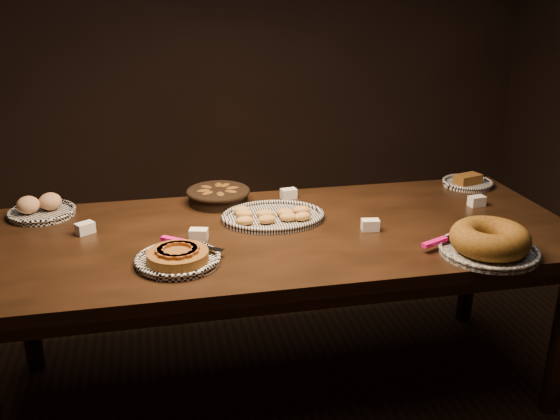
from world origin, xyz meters
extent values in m
plane|color=black|center=(0.00, 0.00, 0.00)|extent=(5.00, 5.00, 0.00)
cube|color=black|center=(0.00, 0.00, 0.72)|extent=(2.40, 1.00, 0.05)
cylinder|color=black|center=(-1.08, 0.38, 0.35)|extent=(0.08, 0.08, 0.70)
cylinder|color=black|center=(1.08, 0.38, 0.35)|extent=(0.08, 0.08, 0.70)
torus|color=white|center=(-0.42, -0.23, 0.77)|extent=(0.31, 0.31, 0.02)
cylinder|color=#543510|center=(-0.42, -0.23, 0.78)|extent=(0.23, 0.23, 0.03)
cube|color=#612610|center=(-0.36, -0.22, 0.80)|extent=(0.03, 0.08, 0.01)
cube|color=#612610|center=(-0.37, -0.19, 0.80)|extent=(0.06, 0.07, 0.01)
cube|color=#612610|center=(-0.39, -0.17, 0.80)|extent=(0.08, 0.05, 0.01)
cube|color=#612610|center=(-0.42, -0.17, 0.80)|extent=(0.08, 0.03, 0.01)
cube|color=#612610|center=(-0.45, -0.18, 0.80)|extent=(0.07, 0.06, 0.01)
cube|color=#612610|center=(-0.47, -0.20, 0.80)|extent=(0.05, 0.08, 0.01)
cube|color=#612610|center=(-0.48, -0.23, 0.80)|extent=(0.03, 0.08, 0.01)
cube|color=#612610|center=(-0.47, -0.26, 0.80)|extent=(0.06, 0.07, 0.01)
cube|color=#612610|center=(-0.44, -0.28, 0.80)|extent=(0.08, 0.05, 0.01)
cube|color=#612610|center=(-0.41, -0.29, 0.80)|extent=(0.08, 0.03, 0.01)
cube|color=#612610|center=(-0.38, -0.28, 0.80)|extent=(0.07, 0.06, 0.01)
cube|color=#612610|center=(-0.36, -0.25, 0.80)|extent=(0.05, 0.08, 0.01)
cube|color=#F90C87|center=(-0.42, -0.09, 0.78)|extent=(0.11, 0.09, 0.02)
cube|color=silver|center=(-0.31, -0.17, 0.78)|extent=(0.14, 0.12, 0.00)
torus|color=black|center=(0.00, 0.13, 0.77)|extent=(0.35, 0.35, 0.02)
ellipsoid|color=#A06E2E|center=(-0.13, 0.06, 0.78)|extent=(0.08, 0.05, 0.04)
ellipsoid|color=#A06E2E|center=(-0.04, 0.06, 0.78)|extent=(0.08, 0.05, 0.04)
ellipsoid|color=#A06E2E|center=(0.05, 0.07, 0.78)|extent=(0.08, 0.06, 0.04)
ellipsoid|color=#A06E2E|center=(0.11, 0.06, 0.78)|extent=(0.08, 0.06, 0.04)
ellipsoid|color=#A06E2E|center=(-0.12, 0.14, 0.78)|extent=(0.08, 0.07, 0.04)
ellipsoid|color=#A06E2E|center=(-0.03, 0.12, 0.78)|extent=(0.08, 0.06, 0.04)
ellipsoid|color=#A06E2E|center=(0.05, 0.12, 0.78)|extent=(0.08, 0.07, 0.04)
ellipsoid|color=#A06E2E|center=(0.12, 0.14, 0.78)|extent=(0.08, 0.05, 0.04)
ellipsoid|color=#A06E2E|center=(-0.13, 0.19, 0.78)|extent=(0.08, 0.06, 0.04)
torus|color=black|center=(0.71, -0.38, 0.77)|extent=(0.36, 0.36, 0.02)
torus|color=brown|center=(0.71, -0.38, 0.81)|extent=(0.32, 0.32, 0.10)
cube|color=#F90C87|center=(0.53, -0.30, 0.78)|extent=(0.12, 0.07, 0.02)
cube|color=silver|center=(0.65, -0.25, 0.78)|extent=(0.15, 0.09, 0.00)
cylinder|color=black|center=(-0.20, 0.38, 0.78)|extent=(0.30, 0.30, 0.07)
torus|color=black|center=(-0.20, 0.38, 0.80)|extent=(0.29, 0.29, 0.02)
ellipsoid|color=#311C09|center=(-0.14, 0.39, 0.80)|extent=(0.09, 0.06, 0.04)
ellipsoid|color=#311C09|center=(-0.16, 0.43, 0.80)|extent=(0.09, 0.10, 0.04)
ellipsoid|color=#311C09|center=(-0.19, 0.45, 0.80)|extent=(0.06, 0.09, 0.04)
ellipsoid|color=#311C09|center=(-0.25, 0.43, 0.80)|extent=(0.09, 0.09, 0.04)
ellipsoid|color=#311C09|center=(-0.27, 0.37, 0.80)|extent=(0.09, 0.05, 0.04)
ellipsoid|color=#311C09|center=(-0.25, 0.34, 0.80)|extent=(0.10, 0.09, 0.04)
ellipsoid|color=#311C09|center=(-0.20, 0.31, 0.80)|extent=(0.05, 0.09, 0.04)
ellipsoid|color=#311C09|center=(-0.15, 0.34, 0.80)|extent=(0.10, 0.09, 0.04)
torus|color=white|center=(-0.96, 0.38, 0.77)|extent=(0.28, 0.28, 0.02)
ellipsoid|color=#A6774C|center=(-1.01, 0.38, 0.80)|extent=(0.10, 0.10, 0.08)
ellipsoid|color=#A6774C|center=(-0.93, 0.41, 0.80)|extent=(0.10, 0.10, 0.08)
torus|color=black|center=(1.02, 0.38, 0.77)|extent=(0.24, 0.24, 0.02)
cube|color=#543510|center=(1.02, 0.38, 0.78)|extent=(0.14, 0.10, 0.05)
cube|color=white|center=(-0.33, -0.03, 0.77)|extent=(0.08, 0.06, 0.04)
cube|color=white|center=(0.12, 0.38, 0.77)|extent=(0.08, 0.05, 0.04)
cube|color=white|center=(0.36, -0.07, 0.77)|extent=(0.08, 0.05, 0.04)
cube|color=white|center=(-0.76, 0.13, 0.77)|extent=(0.08, 0.08, 0.04)
cube|color=white|center=(0.92, 0.11, 0.77)|extent=(0.08, 0.05, 0.04)
camera|label=1|loc=(-0.48, -2.27, 1.70)|focal=40.00mm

